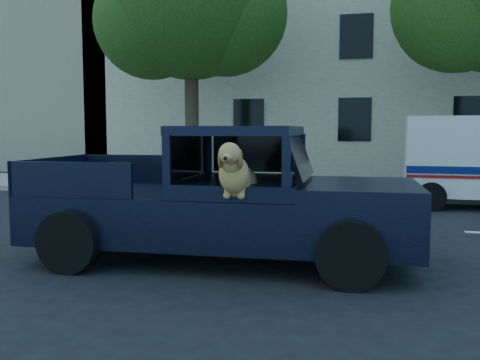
{
  "coord_description": "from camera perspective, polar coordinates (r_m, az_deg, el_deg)",
  "views": [
    {
      "loc": [
        1.45,
        -6.72,
        1.84
      ],
      "look_at": [
        -0.15,
        0.0,
        1.18
      ],
      "focal_mm": 40.0,
      "sensor_mm": 36.0,
      "label": 1
    }
  ],
  "objects": [
    {
      "name": "pickup_truck",
      "position": [
        7.48,
        -2.58,
        -3.84
      ],
      "size": [
        5.31,
        2.73,
        1.88
      ],
      "rotation": [
        0.0,
        0.0,
        0.03
      ],
      "color": "black",
      "rests_on": "ground"
    },
    {
      "name": "lane_stripes",
      "position": [
        10.3,
        16.24,
        -5.05
      ],
      "size": [
        21.6,
        0.14,
        0.01
      ],
      "primitive_type": null,
      "color": "silver",
      "rests_on": "ground"
    },
    {
      "name": "building_left",
      "position": [
        28.54,
        -22.22,
        9.38
      ],
      "size": [
        12.0,
        6.0,
        8.0
      ],
      "primitive_type": "cube",
      "color": "tan",
      "rests_on": "ground"
    },
    {
      "name": "street_tree_left",
      "position": [
        17.65,
        -5.13,
        18.08
      ],
      "size": [
        6.0,
        5.2,
        8.6
      ],
      "color": "#332619",
      "rests_on": "ground"
    },
    {
      "name": "ground",
      "position": [
        7.12,
        1.15,
        -9.56
      ],
      "size": [
        120.0,
        120.0,
        0.0
      ],
      "primitive_type": "plane",
      "color": "black",
      "rests_on": "ground"
    },
    {
      "name": "building_main",
      "position": [
        23.43,
        17.41,
        11.71
      ],
      "size": [
        26.0,
        6.0,
        9.0
      ],
      "primitive_type": "cube",
      "color": "beige",
      "rests_on": "ground"
    },
    {
      "name": "far_sidewalk",
      "position": [
        16.09,
        8.09,
        -0.92
      ],
      "size": [
        60.0,
        4.0,
        0.15
      ],
      "primitive_type": "cube",
      "color": "gray",
      "rests_on": "ground"
    }
  ]
}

